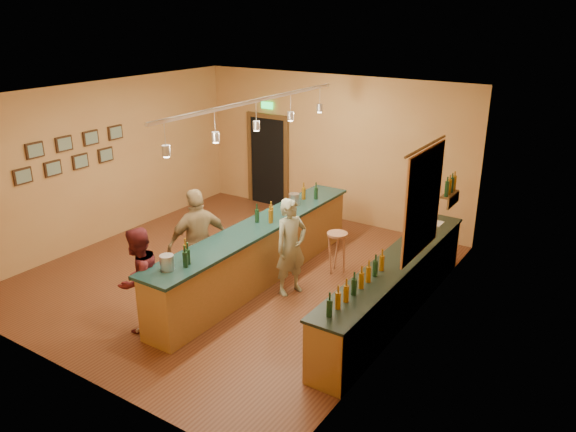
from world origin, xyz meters
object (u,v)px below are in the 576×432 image
Objects in this scene: bartender at (291,247)px; customer_b at (199,242)px; customer_a at (139,280)px; back_counter at (394,287)px; bar_stool at (337,240)px; tasting_bar at (259,249)px.

customer_b is (-1.27, -0.83, 0.08)m from bartender.
customer_a is 1.34m from customer_b.
bartender is (-1.75, -0.22, 0.34)m from back_counter.
back_counter is 5.97× the size of bar_stool.
bartender is (0.69, -0.04, 0.22)m from tasting_bar.
tasting_bar is 1.42m from bar_stool.
customer_b is (-0.57, -0.87, 0.30)m from tasting_bar.
customer_a is at bearing -115.04° from bar_stool.
back_counter reaches higher than bar_stool.
bartender reaches higher than customer_a.
customer_b is at bearing 143.15° from bartender.
back_counter is 2.87× the size of customer_a.
customer_a is (-1.24, -2.16, -0.03)m from bartender.
customer_a is 3.58m from bar_stool.
tasting_bar is at bearing 171.38° from customer_b.
bar_stool is at bearing 47.24° from tasting_bar.
bartender is at bearing -172.74° from back_counter.
back_counter is 1.71m from bar_stool.
back_counter is 2.76× the size of bartender.
back_counter is at bearing 121.28° from customer_a.
customer_a is at bearing -104.01° from tasting_bar.
bar_stool is at bearing 166.06° from customer_b.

